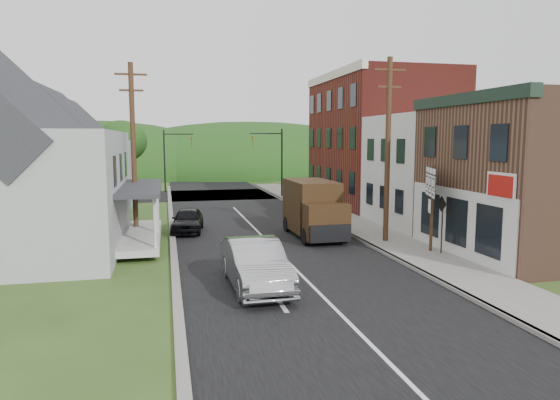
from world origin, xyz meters
TOP-DOWN VIEW (x-y plane):
  - ground at (0.00, 0.00)m, footprint 120.00×120.00m
  - road at (0.00, 10.00)m, footprint 9.00×90.00m
  - cross_road at (0.00, 27.00)m, footprint 60.00×9.00m
  - sidewalk_right at (5.90, 8.00)m, footprint 2.80×55.00m
  - curb_right at (4.55, 8.00)m, footprint 0.20×55.00m
  - curb_left at (-4.65, 8.00)m, footprint 0.30×55.00m
  - storefront_tan at (11.30, 0.00)m, footprint 8.00×8.00m
  - storefront_white at (11.30, 7.50)m, footprint 8.00×7.00m
  - storefront_red at (11.30, 17.00)m, footprint 8.00×12.00m
  - house_gray at (-12.00, 6.00)m, footprint 10.20×12.24m
  - house_blue at (-11.00, 17.00)m, footprint 7.14×8.16m
  - house_cream at (-11.50, 26.00)m, footprint 7.14×8.16m
  - utility_pole_right at (5.60, 3.50)m, footprint 1.60×0.26m
  - utility_pole_left at (-6.50, 8.00)m, footprint 1.60×0.26m
  - traffic_signal_right at (4.30, 23.50)m, footprint 2.87×0.20m
  - traffic_signal_left at (-4.30, 30.50)m, footprint 2.87×0.20m
  - tree_left_d at (-9.00, 32.00)m, footprint 4.80×4.80m
  - forested_ridge at (0.00, 55.00)m, footprint 90.00×30.00m
  - silver_sedan at (-1.96, -2.38)m, footprint 1.90×5.08m
  - dark_sedan at (-3.80, 8.74)m, footprint 2.12×4.13m
  - delivery_van at (2.60, 5.82)m, footprint 2.23×5.30m
  - route_sign_cluster at (6.56, 0.98)m, footprint 0.81×2.08m
  - warning_sign at (6.78, 0.39)m, footprint 0.14×0.70m

SIDE VIEW (x-z plane):
  - ground at x=0.00m, z-range 0.00..0.00m
  - road at x=0.00m, z-range -0.01..0.01m
  - cross_road at x=0.00m, z-range -0.01..0.01m
  - forested_ridge at x=0.00m, z-range -8.00..8.00m
  - curb_left at x=-4.65m, z-range 0.00..0.12m
  - sidewalk_right at x=5.90m, z-range 0.00..0.15m
  - curb_right at x=4.55m, z-range 0.00..0.15m
  - dark_sedan at x=-3.80m, z-range 0.00..1.35m
  - silver_sedan at x=-1.96m, z-range 0.00..1.66m
  - delivery_van at x=2.60m, z-range 0.02..2.97m
  - warning_sign at x=6.78m, z-range 0.50..3.05m
  - route_sign_cluster at x=6.56m, z-range 0.71..4.53m
  - storefront_white at x=11.30m, z-range 0.00..6.50m
  - storefront_tan at x=11.30m, z-range 0.00..7.00m
  - house_blue at x=-11.00m, z-range 0.05..7.33m
  - house_cream at x=-11.50m, z-range 0.05..7.33m
  - traffic_signal_right at x=4.30m, z-range 0.76..6.76m
  - traffic_signal_left at x=-4.30m, z-range 0.76..6.76m
  - house_gray at x=-12.00m, z-range 0.06..8.41m
  - utility_pole_right at x=5.60m, z-range 0.16..9.16m
  - utility_pole_left at x=-6.50m, z-range 0.16..9.16m
  - tree_left_d at x=-9.00m, z-range 1.41..8.35m
  - storefront_red at x=11.30m, z-range 0.00..10.00m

